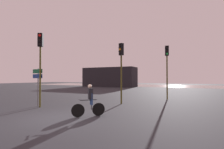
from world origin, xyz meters
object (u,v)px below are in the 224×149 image
distant_building (109,77)px  cyclist (90,100)px  traffic_light_near_left (40,56)px  traffic_light_far_right (167,62)px  direction_sign_post (38,80)px  traffic_light_center (121,62)px

distant_building → cyclist: 31.25m
distant_building → traffic_light_near_left: size_ratio=2.48×
cyclist → distant_building: bearing=-19.9°
traffic_light_far_right → cyclist: (-2.38, -8.94, -2.55)m
distant_building → traffic_light_far_right: size_ratio=2.51×
distant_building → direction_sign_post: 28.45m
traffic_light_far_right → direction_sign_post: traffic_light_far_right is taller
distant_building → direction_sign_post: (8.53, -27.13, -0.39)m
traffic_light_far_right → direction_sign_post: bearing=33.0°
distant_building → traffic_light_center: bearing=-60.7°
distant_building → direction_sign_post: distant_building is taller
traffic_light_center → cyclist: traffic_light_center is taller
traffic_light_near_left → direction_sign_post: bearing=-50.3°
traffic_light_near_left → traffic_light_center: bearing=-165.1°
traffic_light_center → traffic_light_far_right: 5.07m
traffic_light_center → direction_sign_post: 6.07m
direction_sign_post → cyclist: size_ratio=1.60×
distant_building → cyclist: size_ratio=7.57×
cyclist → traffic_light_near_left: bearing=34.1°
cyclist → traffic_light_far_right: bearing=-60.3°
cyclist → traffic_light_center: bearing=-42.1°
traffic_light_center → traffic_light_far_right: bearing=-94.6°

